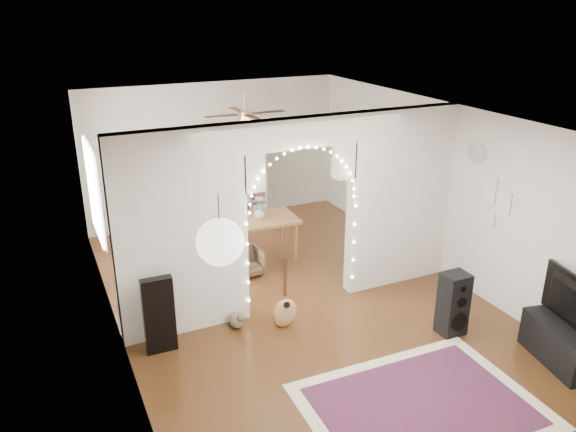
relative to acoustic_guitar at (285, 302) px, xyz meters
name	(u,v)px	position (x,y,z in m)	size (l,w,h in m)	color
floor	(299,302)	(0.46, 0.52, -0.38)	(7.50, 7.50, 0.00)	black
ceiling	(300,117)	(0.46, 0.52, 2.32)	(5.00, 7.50, 0.02)	white
wall_back	(215,153)	(0.46, 4.27, 0.97)	(5.00, 0.02, 2.70)	silver
wall_front	(504,366)	(0.46, -3.23, 0.97)	(5.00, 0.02, 2.70)	silver
wall_left	(112,247)	(-2.04, 0.52, 0.97)	(0.02, 7.50, 2.70)	silver
wall_right	(445,191)	(2.96, 0.52, 0.97)	(0.02, 7.50, 2.70)	silver
divider_wall	(299,210)	(0.46, 0.52, 1.05)	(5.00, 0.20, 2.70)	silver
fairy_lights	(304,204)	(0.46, 0.39, 1.17)	(1.64, 0.04, 1.60)	#FFEABF
window	(94,191)	(-2.01, 2.32, 1.12)	(0.04, 1.20, 1.40)	white
wall_clock	(477,153)	(2.94, -0.08, 1.72)	(0.31, 0.31, 0.03)	white
picture_frames	(492,201)	(2.94, -0.48, 1.12)	(0.02, 0.50, 0.70)	white
paper_lantern	(220,242)	(-1.44, -1.88, 1.87)	(0.40, 0.40, 0.40)	white
ceiling_fan	(245,114)	(0.46, 2.52, 2.02)	(1.10, 1.10, 0.30)	#C78942
area_rug	(421,406)	(0.67, -2.07, -0.37)	(2.48, 1.86, 0.02)	maroon
guitar_case	(159,315)	(-1.63, 0.15, 0.12)	(0.38, 0.13, 1.00)	black
acoustic_guitar	(285,302)	(0.00, 0.00, 0.00)	(0.37, 0.20, 0.87)	#AE7845
tabby_cat	(237,320)	(-0.59, 0.26, -0.26)	(0.26, 0.43, 0.29)	brown
floor_speaker	(453,304)	(1.92, -1.05, 0.05)	(0.33, 0.30, 0.86)	black
media_console	(560,344)	(2.66, -2.11, -0.13)	(0.40, 1.00, 0.50)	black
tv	(568,303)	(2.66, -2.11, 0.43)	(1.07, 0.14, 0.62)	black
bookcase	(230,184)	(0.66, 4.02, 0.37)	(1.46, 0.37, 1.50)	tan
dining_table	(260,222)	(0.49, 2.07, 0.30)	(1.24, 0.86, 0.76)	brown
flower_vase	(260,213)	(0.49, 2.07, 0.47)	(0.18, 0.18, 0.19)	silver
dining_chair_left	(231,255)	(-0.06, 1.97, -0.14)	(0.52, 0.53, 0.48)	#503E28
dining_chair_right	(247,262)	(0.09, 1.67, -0.16)	(0.46, 0.47, 0.43)	#503E28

